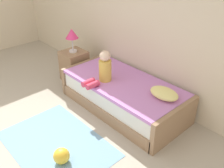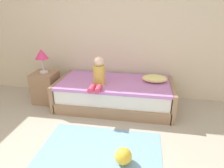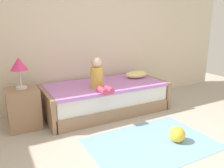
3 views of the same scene
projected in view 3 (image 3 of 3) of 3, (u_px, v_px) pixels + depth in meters
wall_rear at (70, 26)px, 3.96m from camera, size 7.20×0.10×2.90m
bed at (105, 97)px, 3.94m from camera, size 2.11×1.00×0.50m
nightstand at (24, 108)px, 3.29m from camera, size 0.44×0.44×0.60m
table_lamp at (19, 65)px, 3.12m from camera, size 0.24×0.24×0.45m
child_figure at (98, 76)px, 3.51m from camera, size 0.20×0.51×0.50m
pillow at (136, 74)px, 4.27m from camera, size 0.44×0.30×0.13m
toy_ball at (177, 134)px, 2.92m from camera, size 0.21×0.21×0.21m
area_rug at (151, 143)px, 2.90m from camera, size 1.60×1.10×0.01m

